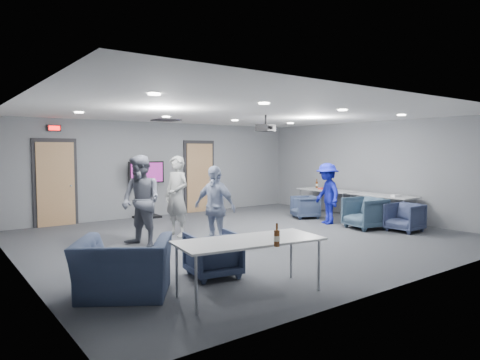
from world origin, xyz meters
TOP-DOWN VIEW (x-y plane):
  - floor at (0.00, 0.00)m, footprint 9.00×9.00m
  - ceiling at (0.00, 0.00)m, footprint 9.00×9.00m
  - wall_back at (0.00, 4.00)m, footprint 9.00×0.02m
  - wall_front at (0.00, -4.00)m, footprint 9.00×0.02m
  - wall_left at (-4.50, 0.00)m, footprint 0.02×8.00m
  - wall_right at (4.50, 0.00)m, footprint 0.02×8.00m
  - door_left at (-3.00, 3.95)m, footprint 1.06×0.17m
  - door_right at (1.20, 3.95)m, footprint 1.06×0.17m
  - exit_sign at (-3.00, 3.93)m, footprint 0.32×0.08m
  - hvac_diffuser at (-0.50, 2.80)m, footprint 0.60×0.60m
  - downlights at (0.00, 0.00)m, footprint 6.18×3.78m
  - person_a at (-1.17, 1.01)m, footprint 0.57×0.73m
  - person_b at (-2.24, 0.48)m, footprint 0.93×1.05m
  - person_c at (-1.19, -0.56)m, footprint 0.68×1.02m
  - person_d at (2.70, 0.09)m, footprint 0.90×1.15m
  - chair_right_a at (2.90, 1.07)m, footprint 0.90×0.89m
  - chair_right_b at (2.91, -0.94)m, footprint 0.97×0.95m
  - chair_right_c at (3.35, -1.72)m, footprint 0.74×0.72m
  - chair_front_a at (-2.19, -2.05)m, footprint 0.83×0.85m
  - chair_front_b at (-3.61, -2.10)m, footprint 1.53×1.49m
  - table_right_a at (4.00, 1.24)m, footprint 0.77×1.85m
  - table_right_b at (4.00, -0.66)m, footprint 0.74×1.77m
  - table_front_left at (-2.23, -3.00)m, footprint 2.05×1.09m
  - bottle_front at (-2.22, -3.52)m, footprint 0.07×0.07m
  - bottle_right at (4.11, 1.78)m, footprint 0.08×0.08m
  - snack_box at (3.95, 1.42)m, footprint 0.22×0.15m
  - wrapper at (3.94, -1.10)m, footprint 0.26×0.20m
  - tv_stand at (-0.65, 3.75)m, footprint 1.04×0.49m
  - projector at (0.54, -0.01)m, footprint 0.45×0.42m

SIDE VIEW (x-z plane):
  - floor at x=0.00m, z-range 0.00..0.00m
  - chair_right_a at x=2.90m, z-range 0.00..0.63m
  - chair_right_c at x=3.35m, z-range 0.00..0.66m
  - chair_front_a at x=-2.19m, z-range 0.00..0.68m
  - chair_front_b at x=-3.61m, z-range 0.00..0.76m
  - chair_right_b at x=2.91m, z-range 0.00..0.76m
  - table_right_b at x=4.00m, z-range 0.32..1.05m
  - table_right_a at x=4.00m, z-range 0.32..1.05m
  - table_front_left at x=-2.23m, z-range 0.32..1.05m
  - snack_box at x=3.95m, z-range 0.73..0.78m
  - wrapper at x=3.94m, z-range 0.73..0.78m
  - person_d at x=2.70m, z-range 0.00..1.57m
  - person_c at x=-1.19m, z-range 0.00..1.61m
  - bottle_front at x=-2.22m, z-range 0.69..0.98m
  - bottle_right at x=4.11m, z-range 0.69..0.98m
  - person_a at x=-1.17m, z-range 0.00..1.78m
  - tv_stand at x=-0.65m, z-range 0.11..1.70m
  - person_b at x=-2.24m, z-range 0.00..1.81m
  - door_left at x=-3.00m, z-range -0.05..2.19m
  - door_right at x=1.20m, z-range -0.05..2.19m
  - wall_back at x=0.00m, z-range 0.00..2.70m
  - wall_front at x=0.00m, z-range 0.00..2.70m
  - wall_left at x=-4.50m, z-range 0.00..2.70m
  - wall_right at x=4.50m, z-range 0.00..2.70m
  - projector at x=0.54m, z-range 2.22..2.59m
  - exit_sign at x=-3.00m, z-range 2.37..2.53m
  - downlights at x=0.00m, z-range 2.67..2.69m
  - hvac_diffuser at x=-0.50m, z-range 2.67..2.70m
  - ceiling at x=0.00m, z-range 2.70..2.70m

